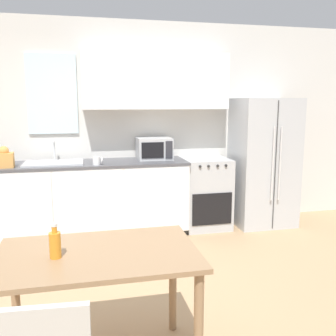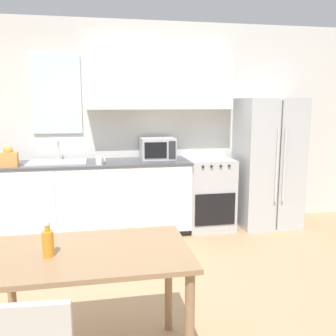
# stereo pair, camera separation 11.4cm
# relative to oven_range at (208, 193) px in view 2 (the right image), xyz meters

# --- Properties ---
(ground_plane) EXTENTS (12.00, 12.00, 0.00)m
(ground_plane) POSITION_rel_oven_range_xyz_m (-1.23, -1.77, -0.47)
(ground_plane) COLOR tan
(wall_back) EXTENTS (12.00, 0.38, 2.70)m
(wall_back) POSITION_rel_oven_range_xyz_m (-1.13, 0.30, 0.99)
(wall_back) COLOR silver
(wall_back) RESTS_ON ground_plane
(kitchen_counter) EXTENTS (2.44, 0.67, 0.94)m
(kitchen_counter) POSITION_rel_oven_range_xyz_m (-1.52, -0.02, 0.01)
(kitchen_counter) COLOR #333333
(kitchen_counter) RESTS_ON ground_plane
(oven_range) EXTENTS (0.61, 0.62, 0.93)m
(oven_range) POSITION_rel_oven_range_xyz_m (0.00, 0.00, 0.00)
(oven_range) COLOR #B7BABC
(oven_range) RESTS_ON ground_plane
(refrigerator) EXTENTS (0.79, 0.70, 1.72)m
(refrigerator) POSITION_rel_oven_range_xyz_m (0.82, -0.03, 0.39)
(refrigerator) COLOR silver
(refrigerator) RESTS_ON ground_plane
(kitchen_sink) EXTENTS (0.69, 0.46, 0.26)m
(kitchen_sink) POSITION_rel_oven_range_xyz_m (-1.92, -0.02, 0.49)
(kitchen_sink) COLOR #B7BABC
(kitchen_sink) RESTS_ON kitchen_counter
(microwave) EXTENTS (0.44, 0.38, 0.28)m
(microwave) POSITION_rel_oven_range_xyz_m (-0.67, 0.08, 0.61)
(microwave) COLOR #B7BABC
(microwave) RESTS_ON kitchen_counter
(coffee_mug) EXTENTS (0.11, 0.08, 0.10)m
(coffee_mug) POSITION_rel_oven_range_xyz_m (-1.42, -0.24, 0.52)
(coffee_mug) COLOR white
(coffee_mug) RESTS_ON kitchen_counter
(grocery_bag_0) EXTENTS (0.21, 0.18, 0.24)m
(grocery_bag_0) POSITION_rel_oven_range_xyz_m (-2.44, -0.18, 0.57)
(grocery_bag_0) COLOR #DB994C
(grocery_bag_0) RESTS_ON kitchen_counter
(dining_table) EXTENTS (1.20, 0.75, 0.78)m
(dining_table) POSITION_rel_oven_range_xyz_m (-1.50, -2.49, 0.20)
(dining_table) COLOR #997551
(dining_table) RESTS_ON ground_plane
(drink_bottle) EXTENTS (0.07, 0.07, 0.21)m
(drink_bottle) POSITION_rel_oven_range_xyz_m (-1.74, -2.52, 0.40)
(drink_bottle) COLOR orange
(drink_bottle) RESTS_ON dining_table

